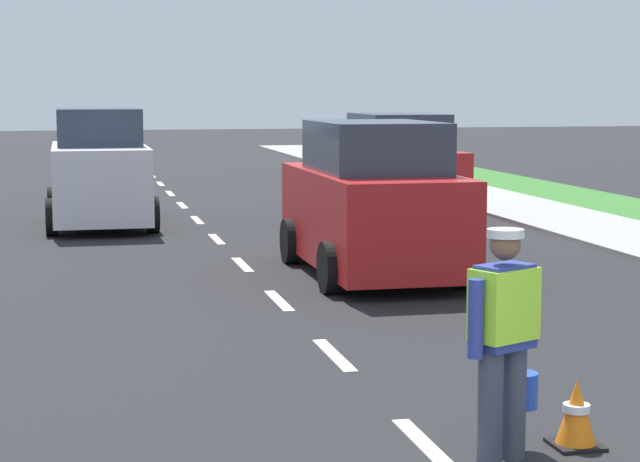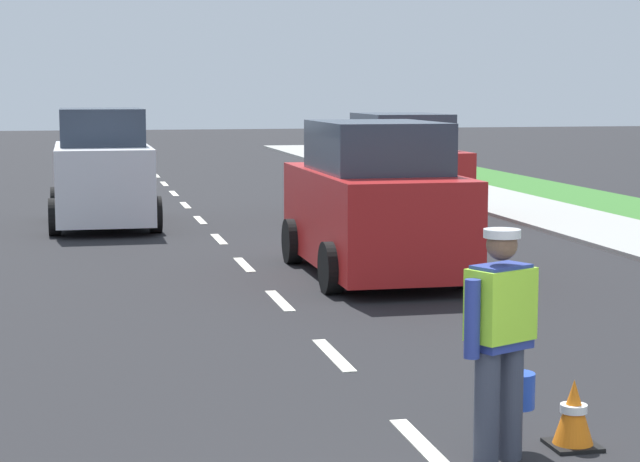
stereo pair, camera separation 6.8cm
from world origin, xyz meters
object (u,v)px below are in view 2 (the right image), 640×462
object	(u,v)px
road_worker	(502,333)
car_outgoing_ahead	(374,204)
car_oncoming_second	(103,172)
traffic_cone_near	(574,414)
car_parked_far	(400,170)

from	to	relation	value
road_worker	car_outgoing_ahead	bearing A→B (deg)	81.31
road_worker	car_outgoing_ahead	distance (m)	8.17
car_oncoming_second	traffic_cone_near	bearing A→B (deg)	-78.40
traffic_cone_near	car_oncoming_second	world-z (taller)	car_oncoming_second
car_oncoming_second	car_outgoing_ahead	distance (m)	7.62
road_worker	car_outgoing_ahead	xyz separation A→B (m)	(1.23, 8.07, 0.09)
road_worker	car_oncoming_second	xyz separation A→B (m)	(-2.35, 14.79, 0.12)
road_worker	traffic_cone_near	distance (m)	0.95
traffic_cone_near	car_oncoming_second	xyz separation A→B (m)	(-3.00, 14.62, 0.80)
traffic_cone_near	road_worker	bearing A→B (deg)	-164.80
traffic_cone_near	car_parked_far	size ratio (longest dim) A/B	0.12
traffic_cone_near	car_oncoming_second	size ratio (longest dim) A/B	0.13
traffic_cone_near	car_oncoming_second	distance (m)	14.95
car_outgoing_ahead	car_parked_far	xyz separation A→B (m)	(2.32, 6.68, -0.02)
traffic_cone_near	car_outgoing_ahead	size ratio (longest dim) A/B	0.12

